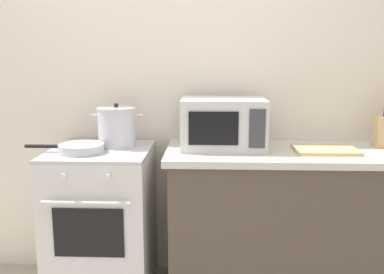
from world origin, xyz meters
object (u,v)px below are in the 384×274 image
at_px(stock_pot, 117,127).
at_px(microwave, 223,123).
at_px(stove, 102,222).
at_px(cutting_board, 325,150).
at_px(frying_pan, 80,148).

relative_size(stock_pot, microwave, 0.64).
bearing_deg(microwave, stove, -173.89).
bearing_deg(stock_pot, microwave, -1.64).
height_order(microwave, cutting_board, microwave).
xyz_separation_m(frying_pan, cutting_board, (1.42, 0.08, -0.02)).
bearing_deg(frying_pan, stock_pot, 45.37).
distance_m(stove, frying_pan, 0.50).
bearing_deg(stove, cutting_board, 0.05).
height_order(stock_pot, microwave, microwave).
relative_size(stove, stock_pot, 2.89).
distance_m(frying_pan, microwave, 0.85).
bearing_deg(microwave, cutting_board, -7.47).
bearing_deg(stock_pot, stove, -131.99).
bearing_deg(stock_pot, frying_pan, -134.63).
bearing_deg(cutting_board, stock_pot, 175.56).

